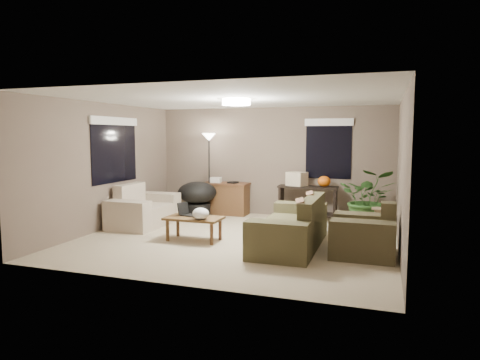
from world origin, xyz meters
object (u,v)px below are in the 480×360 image
(main_sofa, at_px, (293,229))
(floor_lamp, at_px, (209,147))
(houseplant, at_px, (368,205))
(coffee_table, at_px, (194,221))
(desk, at_px, (226,198))
(papasan_chair, at_px, (197,196))
(console_table, at_px, (308,200))
(loveseat, at_px, (143,211))
(armchair, at_px, (364,236))
(cat_scratching_post, at_px, (377,223))

(main_sofa, xyz_separation_m, floor_lamp, (-2.47, 2.27, 1.30))
(houseplant, bearing_deg, coffee_table, -145.30)
(floor_lamp, bearing_deg, houseplant, -6.48)
(main_sofa, relative_size, desk, 2.00)
(papasan_chair, relative_size, floor_lamp, 0.51)
(houseplant, bearing_deg, console_table, 158.28)
(desk, xyz_separation_m, console_table, (1.95, -0.03, 0.06))
(loveseat, bearing_deg, console_table, 27.77)
(console_table, distance_m, floor_lamp, 2.59)
(coffee_table, bearing_deg, desk, 97.99)
(loveseat, height_order, desk, loveseat)
(loveseat, height_order, houseplant, houseplant)
(armchair, distance_m, desk, 4.15)
(papasan_chair, xyz_separation_m, cat_scratching_post, (3.98, -0.55, -0.25))
(papasan_chair, bearing_deg, main_sofa, -36.99)
(main_sofa, height_order, armchair, same)
(main_sofa, bearing_deg, armchair, -7.55)
(cat_scratching_post, bearing_deg, coffee_table, -152.66)
(coffee_table, bearing_deg, loveseat, 151.19)
(desk, distance_m, console_table, 1.95)
(floor_lamp, distance_m, cat_scratching_post, 4.12)
(main_sofa, height_order, console_table, main_sofa)
(main_sofa, bearing_deg, console_table, 93.79)
(console_table, distance_m, papasan_chair, 2.52)
(console_table, height_order, floor_lamp, floor_lamp)
(coffee_table, bearing_deg, armchair, -0.17)
(armchair, xyz_separation_m, coffee_table, (-2.91, 0.01, 0.06))
(armchair, height_order, papasan_chair, armchair)
(armchair, xyz_separation_m, cat_scratching_post, (0.17, 1.60, -0.08))
(desk, bearing_deg, armchair, -38.13)
(main_sofa, relative_size, coffee_table, 2.20)
(coffee_table, bearing_deg, floor_lamp, 106.58)
(loveseat, xyz_separation_m, coffee_table, (1.56, -0.86, 0.06))
(coffee_table, xyz_separation_m, desk, (-0.36, 2.55, 0.02))
(armchair, relative_size, cat_scratching_post, 2.00)
(loveseat, xyz_separation_m, floor_lamp, (0.85, 1.55, 1.30))
(loveseat, relative_size, desk, 1.45)
(armchair, relative_size, desk, 0.91)
(desk, bearing_deg, console_table, -0.95)
(loveseat, xyz_separation_m, houseplant, (4.46, 1.14, 0.17))
(console_table, xyz_separation_m, houseplant, (1.30, -0.52, 0.03))
(loveseat, distance_m, houseplant, 4.60)
(cat_scratching_post, bearing_deg, houseplant, 114.20)
(armchair, relative_size, coffee_table, 1.00)
(floor_lamp, distance_m, houseplant, 3.80)
(armchair, height_order, houseplant, houseplant)
(console_table, relative_size, papasan_chair, 1.34)
(loveseat, relative_size, cat_scratching_post, 3.20)
(console_table, bearing_deg, loveseat, -152.23)
(houseplant, bearing_deg, floor_lamp, 173.52)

